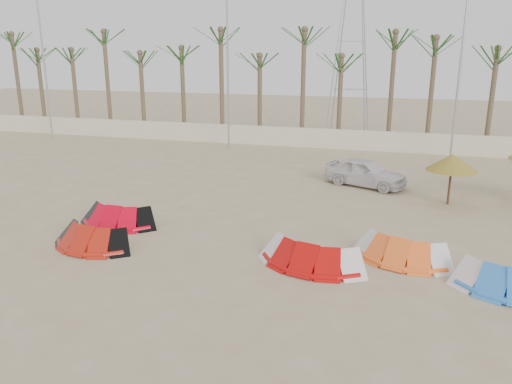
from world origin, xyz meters
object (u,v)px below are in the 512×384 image
(kite_red_left, at_px, (96,234))
(car, at_px, (365,172))
(kite_red_right, at_px, (312,251))
(parasol_left, at_px, (452,163))
(kite_red_mid, at_px, (121,213))
(kite_orange, at_px, (401,247))

(kite_red_left, distance_m, car, 13.28)
(kite_red_left, xyz_separation_m, kite_red_right, (7.33, 0.62, 0.00))
(parasol_left, bearing_deg, kite_red_left, -144.72)
(kite_red_left, xyz_separation_m, parasol_left, (11.87, 8.40, 1.43))
(kite_red_mid, relative_size, parasol_left, 1.38)
(kite_red_right, height_order, kite_orange, same)
(car, bearing_deg, kite_red_mid, 155.21)
(kite_red_mid, height_order, parasol_left, parasol_left)
(kite_red_mid, distance_m, kite_red_right, 7.84)
(kite_orange, relative_size, parasol_left, 1.55)
(kite_red_right, distance_m, parasol_left, 9.12)
(car, bearing_deg, kite_red_left, 163.10)
(kite_red_right, bearing_deg, kite_red_left, -175.16)
(kite_red_mid, height_order, car, car)
(kite_orange, xyz_separation_m, parasol_left, (1.88, 6.62, 1.43))
(kite_red_right, xyz_separation_m, parasol_left, (4.54, 7.78, 1.42))
(kite_red_right, relative_size, kite_orange, 1.06)
(kite_red_left, bearing_deg, kite_orange, 10.09)
(kite_red_mid, xyz_separation_m, car, (8.53, 8.25, 0.26))
(kite_red_left, xyz_separation_m, car, (8.18, 10.45, 0.26))
(kite_red_mid, height_order, kite_red_right, same)
(kite_orange, bearing_deg, kite_red_right, -156.49)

